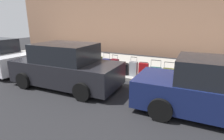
# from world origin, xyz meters

# --- Properties ---
(ground_plane) EXTENTS (40.00, 40.00, 0.00)m
(ground_plane) POSITION_xyz_m (0.00, 0.00, 0.00)
(ground_plane) COLOR black
(sidewalk_curb) EXTENTS (18.00, 5.00, 0.14)m
(sidewalk_curb) POSITION_xyz_m (0.00, -2.50, 0.07)
(sidewalk_curb) COLOR #9E9B93
(sidewalk_curb) RESTS_ON ground_plane
(suitcase_navy_0) EXTENTS (0.47, 0.27, 0.90)m
(suitcase_navy_0) POSITION_xyz_m (-3.89, -0.53, 0.43)
(suitcase_navy_0) COLOR navy
(suitcase_navy_0) RESTS_ON sidewalk_curb
(suitcase_olive_1) EXTENTS (0.49, 0.24, 0.81)m
(suitcase_olive_1) POSITION_xyz_m (-3.34, -0.45, 0.41)
(suitcase_olive_1) COLOR #59601E
(suitcase_olive_1) RESTS_ON sidewalk_curb
(suitcase_teal_2) EXTENTS (0.49, 0.26, 0.85)m
(suitcase_teal_2) POSITION_xyz_m (-2.79, -0.43, 0.40)
(suitcase_teal_2) COLOR #0F606B
(suitcase_teal_2) RESTS_ON sidewalk_curb
(suitcase_red_3) EXTENTS (0.43, 0.22, 0.71)m
(suitcase_red_3) POSITION_xyz_m (-2.27, -0.42, 0.47)
(suitcase_red_3) COLOR red
(suitcase_red_3) RESTS_ON sidewalk_curb
(suitcase_silver_4) EXTENTS (0.36, 0.22, 0.89)m
(suitcase_silver_4) POSITION_xyz_m (-1.80, -0.43, 0.47)
(suitcase_silver_4) COLOR #9EA0A8
(suitcase_silver_4) RESTS_ON sidewalk_curb
(suitcase_black_5) EXTENTS (0.46, 0.28, 0.57)m
(suitcase_black_5) POSITION_xyz_m (-1.32, -0.45, 0.40)
(suitcase_black_5) COLOR black
(suitcase_black_5) RESTS_ON sidewalk_curb
(suitcase_maroon_6) EXTENTS (0.35, 0.23, 0.90)m
(suitcase_maroon_6) POSITION_xyz_m (-0.85, -0.45, 0.49)
(suitcase_maroon_6) COLOR maroon
(suitcase_maroon_6) RESTS_ON sidewalk_curb
(suitcase_navy_7) EXTENTS (0.42, 0.28, 0.94)m
(suitcase_navy_7) POSITION_xyz_m (-0.40, -0.48, 0.46)
(suitcase_navy_7) COLOR navy
(suitcase_navy_7) RESTS_ON sidewalk_curb
(suitcase_olive_8) EXTENTS (0.45, 0.30, 1.01)m
(suitcase_olive_8) POSITION_xyz_m (0.10, -0.45, 0.50)
(suitcase_olive_8) COLOR #59601E
(suitcase_olive_8) RESTS_ON sidewalk_curb
(suitcase_teal_9) EXTENTS (0.48, 0.29, 0.65)m
(suitcase_teal_9) POSITION_xyz_m (0.62, -0.46, 0.44)
(suitcase_teal_9) COLOR #0F606B
(suitcase_teal_9) RESTS_ON sidewalk_curb
(suitcase_red_10) EXTENTS (0.51, 0.22, 0.84)m
(suitcase_red_10) POSITION_xyz_m (1.18, -0.44, 0.53)
(suitcase_red_10) COLOR red
(suitcase_red_10) RESTS_ON sidewalk_curb
(suitcase_silver_11) EXTENTS (0.46, 0.30, 0.99)m
(suitcase_silver_11) POSITION_xyz_m (1.73, -0.46, 0.51)
(suitcase_silver_11) COLOR #9EA0A8
(suitcase_silver_11) RESTS_ON sidewalk_curb
(fire_hydrant) EXTENTS (0.39, 0.21, 0.78)m
(fire_hydrant) POSITION_xyz_m (2.59, -0.47, 0.55)
(fire_hydrant) COLOR red
(fire_hydrant) RESTS_ON sidewalk_curb
(bollard_post) EXTENTS (0.13, 0.13, 0.70)m
(bollard_post) POSITION_xyz_m (3.28, -0.32, 0.49)
(bollard_post) COLOR brown
(bollard_post) RESTS_ON sidewalk_curb
(parked_car_navy_0) EXTENTS (4.73, 2.09, 1.63)m
(parked_car_navy_0) POSITION_xyz_m (-5.09, 1.63, 0.76)
(parked_car_navy_0) COLOR #141E4C
(parked_car_navy_0) RESTS_ON ground_plane
(parked_car_charcoal_1) EXTENTS (4.43, 2.24, 1.72)m
(parked_car_charcoal_1) POSITION_xyz_m (0.29, 1.63, 0.80)
(parked_car_charcoal_1) COLOR black
(parked_car_charcoal_1) RESTS_ON ground_plane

